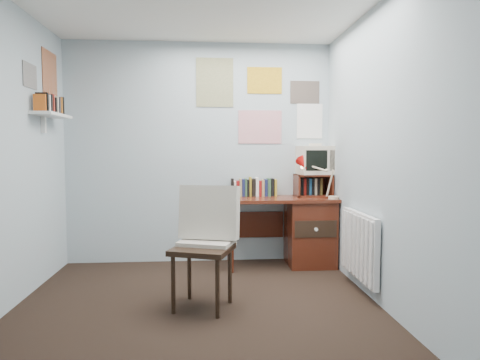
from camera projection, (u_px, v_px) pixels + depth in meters
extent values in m
plane|color=black|center=(197.00, 320.00, 3.24)|extent=(3.50, 3.50, 0.00)
cube|color=#A4B0BB|center=(199.00, 153.00, 4.89)|extent=(3.00, 0.02, 2.50)
cube|color=#A4B0BB|center=(393.00, 155.00, 3.27)|extent=(0.02, 3.50, 2.50)
cube|color=#572214|center=(281.00, 199.00, 4.72)|extent=(1.20, 0.55, 0.03)
cube|color=#572214|center=(310.00, 233.00, 4.78)|extent=(0.50, 0.50, 0.72)
cylinder|color=#572214|center=(232.00, 238.00, 4.47)|extent=(0.04, 0.04, 0.72)
cylinder|color=#572214|center=(229.00, 230.00, 4.94)|extent=(0.04, 0.04, 0.72)
cube|color=#572214|center=(256.00, 225.00, 4.98)|extent=(0.64, 0.02, 0.30)
cube|color=black|center=(202.00, 249.00, 3.45)|extent=(0.62, 0.61, 0.96)
cube|color=red|center=(334.00, 180.00, 4.58)|extent=(0.34, 0.31, 0.41)
cube|color=#572214|center=(313.00, 185.00, 4.86)|extent=(0.40, 0.30, 0.25)
cube|color=beige|center=(315.00, 159.00, 4.86)|extent=(0.40, 0.37, 0.35)
cube|color=#572214|center=(257.00, 186.00, 4.88)|extent=(0.60, 0.14, 0.22)
cube|color=white|center=(360.00, 246.00, 3.87)|extent=(0.09, 0.80, 0.60)
cube|color=white|center=(52.00, 115.00, 4.10)|extent=(0.20, 0.62, 0.24)
cube|color=white|center=(260.00, 101.00, 4.90)|extent=(1.20, 0.01, 0.90)
cube|color=white|center=(40.00, 75.00, 4.07)|extent=(0.01, 0.70, 0.60)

